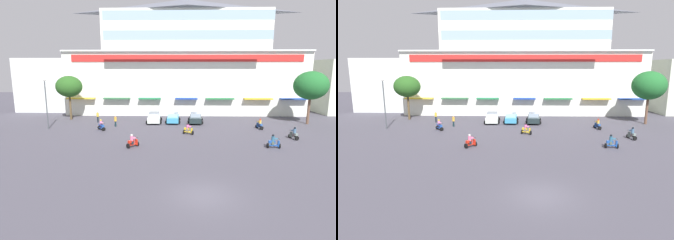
{
  "view_description": "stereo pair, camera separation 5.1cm",
  "coord_description": "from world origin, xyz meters",
  "views": [
    {
      "loc": [
        -1.96,
        -16.41,
        8.29
      ],
      "look_at": [
        -2.84,
        18.86,
        1.44
      ],
      "focal_mm": 28.46,
      "sensor_mm": 36.0,
      "label": 1
    },
    {
      "loc": [
        -1.91,
        -16.41,
        8.29
      ],
      "look_at": [
        -2.84,
        18.86,
        1.44
      ],
      "focal_mm": 28.46,
      "sensor_mm": 36.0,
      "label": 2
    }
  ],
  "objects": [
    {
      "name": "scooter_rider_5",
      "position": [
        -6.43,
        10.87,
        0.6
      ],
      "size": [
        1.32,
        1.34,
        1.47
      ],
      "color": "black",
      "rests_on": "ground"
    },
    {
      "name": "colonial_building",
      "position": [
        0.0,
        35.21,
        9.2
      ],
      "size": [
        42.88,
        14.33,
        20.69
      ],
      "color": "white",
      "rests_on": "ground"
    },
    {
      "name": "scooter_rider_2",
      "position": [
        8.51,
        10.93,
        0.62
      ],
      "size": [
        1.37,
        0.62,
        1.51
      ],
      "color": "black",
      "rests_on": "ground"
    },
    {
      "name": "parked_car_2",
      "position": [
        1.29,
        24.15,
        0.79
      ],
      "size": [
        2.59,
        4.43,
        1.59
      ],
      "color": "#1F2B2D",
      "rests_on": "ground"
    },
    {
      "name": "parked_car_1",
      "position": [
        -2.2,
        24.27,
        0.75
      ],
      "size": [
        2.41,
        4.26,
        1.48
      ],
      "color": "#3991BF",
      "rests_on": "ground"
    },
    {
      "name": "scooter_rider_3",
      "position": [
        9.85,
        19.98,
        0.61
      ],
      "size": [
        0.75,
        1.53,
        1.48
      ],
      "color": "black",
      "rests_on": "ground"
    },
    {
      "name": "plaza_tree_0",
      "position": [
        -18.99,
        26.26,
        5.4
      ],
      "size": [
        4.23,
        3.71,
        7.13
      ],
      "color": "brown",
      "rests_on": "ground"
    },
    {
      "name": "scooter_rider_1",
      "position": [
        12.23,
        14.63,
        0.62
      ],
      "size": [
        0.84,
        1.4,
        1.53
      ],
      "color": "black",
      "rests_on": "ground"
    },
    {
      "name": "scooter_rider_4",
      "position": [
        -0.2,
        16.77,
        0.62
      ],
      "size": [
        1.41,
        1.01,
        1.49
      ],
      "color": "black",
      "rests_on": "ground"
    },
    {
      "name": "pedestrian_1",
      "position": [
        -10.49,
        21.06,
        0.91
      ],
      "size": [
        0.44,
        0.44,
        1.62
      ],
      "color": "#12272C",
      "rests_on": "ground"
    },
    {
      "name": "ground_plane",
      "position": [
        0.0,
        13.0,
        0.0
      ],
      "size": [
        128.0,
        128.0,
        0.0
      ],
      "primitive_type": "plane",
      "color": "#474550"
    },
    {
      "name": "flank_building_left",
      "position": [
        -26.39,
        38.67,
        5.09
      ],
      "size": [
        12.0,
        11.4,
        10.17
      ],
      "color": "silver",
      "rests_on": "ground"
    },
    {
      "name": "pedestrian_0",
      "position": [
        -13.93,
        24.07,
        0.96
      ],
      "size": [
        0.38,
        0.38,
        1.68
      ],
      "color": "black",
      "rests_on": "ground"
    },
    {
      "name": "scooter_rider_6",
      "position": [
        -11.93,
        18.73,
        0.62
      ],
      "size": [
        1.32,
        1.41,
        1.51
      ],
      "color": "black",
      "rests_on": "ground"
    },
    {
      "name": "plaza_tree_1",
      "position": [
        18.18,
        23.62,
        5.8
      ],
      "size": [
        4.9,
        4.57,
        7.92
      ],
      "color": "brown",
      "rests_on": "ground"
    },
    {
      "name": "streetlamp_near",
      "position": [
        -19.57,
        19.41,
        4.01
      ],
      "size": [
        0.4,
        0.4,
        6.89
      ],
      "color": "#474C51",
      "rests_on": "ground"
    },
    {
      "name": "parked_car_0",
      "position": [
        -5.12,
        24.2,
        0.79
      ],
      "size": [
        2.5,
        4.46,
        1.58
      ],
      "color": "silver",
      "rests_on": "ground"
    }
  ]
}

